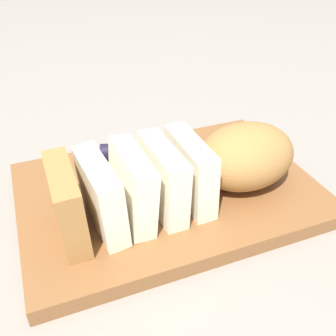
{
  "coord_description": "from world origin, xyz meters",
  "views": [
    {
      "loc": [
        0.16,
        0.38,
        0.33
      ],
      "look_at": [
        0.0,
        0.0,
        0.05
      ],
      "focal_mm": 41.46,
      "sensor_mm": 36.0,
      "label": 1
    }
  ],
  "objects": [
    {
      "name": "crumb_near_knife",
      "position": [
        0.04,
        0.01,
        0.02
      ],
      "size": [
        0.01,
        0.01,
        0.01
      ],
      "primitive_type": "sphere",
      "color": "tan",
      "rests_on": "cutting_board"
    },
    {
      "name": "ground_plane",
      "position": [
        0.0,
        0.0,
        0.0
      ],
      "size": [
        3.0,
        3.0,
        0.0
      ],
      "primitive_type": "plane",
      "color": "gray"
    },
    {
      "name": "bread_knife",
      "position": [
        0.01,
        -0.08,
        0.03
      ],
      "size": [
        0.24,
        0.09,
        0.02
      ],
      "rotation": [
        0.0,
        0.0,
        2.86
      ],
      "color": "silver",
      "rests_on": "cutting_board"
    },
    {
      "name": "crumb_stray_left",
      "position": [
        -0.04,
        0.03,
        0.02
      ],
      "size": [
        0.01,
        0.01,
        0.01
      ],
      "primitive_type": "sphere",
      "color": "tan",
      "rests_on": "cutting_board"
    },
    {
      "name": "crumb_near_loaf",
      "position": [
        0.05,
        -0.02,
        0.02
      ],
      "size": [
        0.01,
        0.01,
        0.01
      ],
      "primitive_type": "sphere",
      "color": "tan",
      "rests_on": "cutting_board"
    },
    {
      "name": "bread_loaf",
      "position": [
        -0.02,
        0.03,
        0.06
      ],
      "size": [
        0.31,
        0.11,
        0.09
      ],
      "rotation": [
        0.0,
        0.0,
        0.04
      ],
      "color": "#A8753D",
      "rests_on": "cutting_board"
    },
    {
      "name": "cutting_board",
      "position": [
        0.0,
        0.0,
        0.01
      ],
      "size": [
        0.39,
        0.27,
        0.02
      ],
      "primitive_type": "cube",
      "rotation": [
        0.0,
        0.0,
        -0.01
      ],
      "color": "brown",
      "rests_on": "ground_plane"
    }
  ]
}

